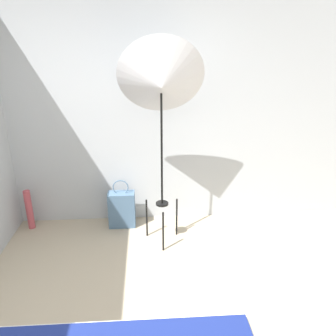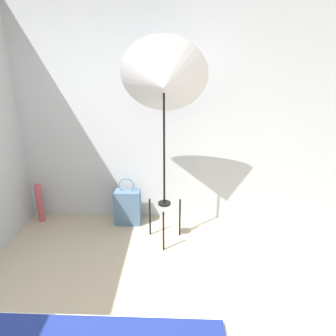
{
  "view_description": "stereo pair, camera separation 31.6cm",
  "coord_description": "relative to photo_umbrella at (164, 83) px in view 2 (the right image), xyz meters",
  "views": [
    {
      "loc": [
        0.26,
        -1.5,
        2.1
      ],
      "look_at": [
        0.45,
        1.45,
        0.96
      ],
      "focal_mm": 35.0,
      "sensor_mm": 36.0,
      "label": 1
    },
    {
      "loc": [
        0.57,
        -1.5,
        2.1
      ],
      "look_at": [
        0.45,
        1.45,
        0.96
      ],
      "focal_mm": 35.0,
      "sensor_mm": 36.0,
      "label": 2
    }
  ],
  "objects": [
    {
      "name": "photo_umbrella",
      "position": [
        0.0,
        0.0,
        0.0
      ],
      "size": [
        0.85,
        0.58,
        2.17
      ],
      "color": "black",
      "rests_on": "ground_plane"
    },
    {
      "name": "paper_roll",
      "position": [
        -1.56,
        0.37,
        -1.49
      ],
      "size": [
        0.08,
        0.08,
        0.49
      ],
      "color": "#BC4C56",
      "rests_on": "ground_plane"
    },
    {
      "name": "tote_bag",
      "position": [
        -0.47,
        0.35,
        -1.51
      ],
      "size": [
        0.32,
        0.17,
        0.6
      ],
      "color": "slate",
      "rests_on": "ground_plane"
    },
    {
      "name": "wall_back",
      "position": [
        -0.41,
        0.56,
        -0.44
      ],
      "size": [
        8.0,
        0.05,
        2.6
      ],
      "color": "#B7BCC1",
      "rests_on": "ground_plane"
    }
  ]
}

